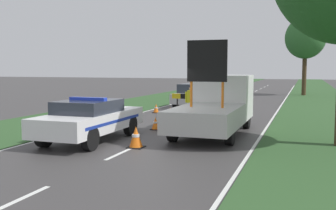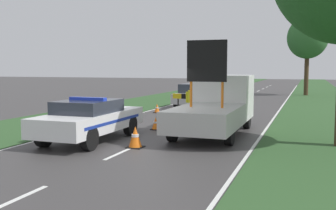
% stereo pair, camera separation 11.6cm
% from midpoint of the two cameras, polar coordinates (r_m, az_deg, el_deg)
% --- Properties ---
extents(ground_plane, '(160.00, 160.00, 0.00)m').
position_cam_midpoint_polar(ground_plane, '(13.75, -3.07, -5.14)').
color(ground_plane, '#3D3A3A').
extents(lane_markings, '(7.31, 64.70, 0.01)m').
position_cam_midpoint_polar(lane_markings, '(27.92, 8.57, 0.17)').
color(lane_markings, silver).
rests_on(lane_markings, ground).
extents(grass_verge_left, '(4.82, 120.00, 0.03)m').
position_cam_midpoint_polar(grass_verge_left, '(34.49, 0.16, 1.23)').
color(grass_verge_left, '#2D5128').
rests_on(grass_verge_left, ground).
extents(grass_verge_right, '(4.82, 120.00, 0.03)m').
position_cam_midpoint_polar(grass_verge_right, '(32.61, 20.92, 0.64)').
color(grass_verge_right, '#2D5128').
rests_on(grass_verge_right, ground).
extents(police_car, '(1.91, 4.78, 1.52)m').
position_cam_midpoint_polar(police_car, '(13.78, -11.45, -1.98)').
color(police_car, white).
rests_on(police_car, ground).
extents(work_truck, '(2.20, 6.07, 3.47)m').
position_cam_midpoint_polar(work_truck, '(15.47, 6.89, 0.03)').
color(work_truck, white).
rests_on(work_truck, ground).
extents(road_barrier, '(2.80, 0.08, 1.19)m').
position_cam_midpoint_polar(road_barrier, '(20.13, 4.23, 1.00)').
color(road_barrier, black).
rests_on(road_barrier, ground).
extents(police_officer, '(0.59, 0.38, 1.65)m').
position_cam_midpoint_polar(police_officer, '(19.03, 3.19, 0.78)').
color(police_officer, '#191E38').
rests_on(police_officer, ground).
extents(pedestrian_civilian, '(0.56, 0.36, 1.57)m').
position_cam_midpoint_polar(pedestrian_civilian, '(19.36, 6.03, 0.65)').
color(pedestrian_civilian, brown).
rests_on(pedestrian_civilian, ground).
extents(traffic_cone_near_police, '(0.38, 0.38, 0.53)m').
position_cam_midpoint_polar(traffic_cone_near_police, '(19.89, 0.15, -1.10)').
color(traffic_cone_near_police, black).
rests_on(traffic_cone_near_police, ground).
extents(traffic_cone_centre_front, '(0.49, 0.49, 0.68)m').
position_cam_midpoint_polar(traffic_cone_centre_front, '(12.47, -4.95, -4.66)').
color(traffic_cone_centre_front, black).
rests_on(traffic_cone_centre_front, ground).
extents(traffic_cone_near_truck, '(0.37, 0.37, 0.52)m').
position_cam_midpoint_polar(traffic_cone_near_truck, '(16.05, -2.04, -2.69)').
color(traffic_cone_near_truck, black).
rests_on(traffic_cone_near_truck, ground).
extents(traffic_cone_behind_barrier, '(0.37, 0.37, 0.51)m').
position_cam_midpoint_polar(traffic_cone_behind_barrier, '(19.27, 9.14, -1.41)').
color(traffic_cone_behind_barrier, black).
rests_on(traffic_cone_behind_barrier, ground).
extents(traffic_cone_lane_edge, '(0.36, 0.36, 0.50)m').
position_cam_midpoint_polar(traffic_cone_lane_edge, '(22.10, -1.90, -0.49)').
color(traffic_cone_lane_edge, black).
rests_on(traffic_cone_lane_edge, ground).
extents(queued_car_sedan_silver, '(1.84, 4.39, 1.51)m').
position_cam_midpoint_polar(queued_car_sedan_silver, '(25.27, 3.65, 1.44)').
color(queued_car_sedan_silver, '#B2B2B7').
rests_on(queued_car_sedan_silver, ground).
extents(queued_car_sedan_black, '(1.77, 4.18, 1.59)m').
position_cam_midpoint_polar(queued_car_sedan_black, '(31.27, 6.26, 2.25)').
color(queued_car_sedan_black, black).
rests_on(queued_car_sedan_black, ground).
extents(queued_car_hatch_blue, '(1.78, 4.37, 1.60)m').
position_cam_midpoint_polar(queued_car_hatch_blue, '(37.09, 8.18, 2.71)').
color(queued_car_hatch_blue, navy).
rests_on(queued_car_hatch_blue, ground).
extents(roadside_tree_near_left, '(3.62, 3.62, 7.16)m').
position_cam_midpoint_polar(roadside_tree_near_left, '(38.20, 19.24, 9.15)').
color(roadside_tree_near_left, '#42301E').
rests_on(roadside_tree_near_left, ground).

